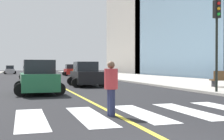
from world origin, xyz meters
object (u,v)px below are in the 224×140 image
Objects in this scene: car_white_sixth at (30,72)px; park_bench at (223,79)px; car_yellow_third at (81,71)px; car_red_fourth at (71,70)px; car_silver_second at (10,70)px; car_gray_seventh at (47,70)px; pedestrian_crossing at (111,86)px; car_green_fifth at (38,78)px; traffic_light_near_corner at (217,28)px; car_black_nearest at (86,75)px.

car_white_sixth reaches higher than park_bench.
car_red_fourth reaches higher than car_yellow_third.
car_yellow_third is at bearing -64.39° from car_silver_second.
park_bench is at bearing 105.85° from car_gray_seventh.
car_gray_seventh is 2.63× the size of pedestrian_crossing.
car_silver_second is 23.69m from car_yellow_third.
car_green_fifth is 2.49× the size of pedestrian_crossing.
car_green_fifth is 0.95× the size of car_gray_seventh.
pedestrian_crossing is (-1.78, -46.51, 0.02)m from car_gray_seventh.
car_white_sixth reaches higher than car_yellow_third.
pedestrian_crossing is at bearing 33.42° from traffic_light_near_corner.
car_yellow_third is at bearing 11.39° from park_bench.
traffic_light_near_corner is 2.95× the size of pedestrian_crossing.
car_silver_second is 48.45m from park_bench.
pedestrian_crossing is (-10.85, -8.46, 0.28)m from park_bench.
car_gray_seventh is (-3.85, 13.46, 0.12)m from car_yellow_third.
park_bench is (5.61, -31.48, -0.20)m from car_red_fourth.
pedestrian_crossing is (-2.23, -14.11, 0.05)m from car_black_nearest.
car_silver_second is 2.15× the size of park_bench.
car_gray_seventh reaches higher than park_bench.
pedestrian_crossing reaches higher than car_silver_second.
car_black_nearest is 40.80m from car_silver_second.
car_black_nearest is 14.81m from car_white_sixth.
car_green_fifth is at bearing -86.84° from car_silver_second.
car_black_nearest is 26.00m from car_red_fourth.
car_yellow_third is at bearing 94.37° from car_red_fourth.
car_silver_second is at bearing 92.93° from car_green_fifth.
traffic_light_near_corner reaches higher than car_white_sixth.
car_yellow_third is (3.40, 18.93, -0.09)m from car_black_nearest.
car_black_nearest is at bearing -10.03° from pedestrian_crossing.
pedestrian_crossing is at bearing 83.68° from car_red_fourth.
car_green_fifth is (-4.01, -5.67, -0.00)m from car_black_nearest.
car_black_nearest is 32.40m from car_gray_seventh.
traffic_light_near_corner is at bearing -76.15° from car_silver_second.
car_white_sixth is 2.29× the size of park_bench.
car_gray_seventh is 0.89× the size of traffic_light_near_corner.
car_gray_seventh is at bearing 83.72° from car_green_fifth.
car_yellow_third is (10.50, -21.24, 0.02)m from car_silver_second.
car_green_fifth is (-7.03, -31.50, 0.02)m from car_red_fourth.
car_silver_second is at bearing -78.38° from car_black_nearest.
car_yellow_third reaches higher than park_bench.
car_yellow_third reaches higher than pedestrian_crossing.
car_yellow_third is at bearing 72.31° from car_green_fifth.
car_red_fourth reaches higher than car_white_sixth.
pedestrian_crossing is (-7.87, -5.19, -2.80)m from traffic_light_near_corner.
car_silver_second is 50.81m from traffic_light_near_corner.
traffic_light_near_corner is (12.74, -49.10, 2.96)m from car_silver_second.
car_green_fifth is 1.06× the size of car_white_sixth.
park_bench is at bearing 148.34° from car_black_nearest.
car_green_fifth is at bearing 89.50° from park_bench.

